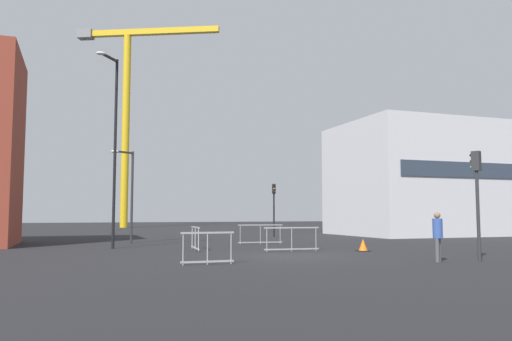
# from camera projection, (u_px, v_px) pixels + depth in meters

# --- Properties ---
(ground) EXTENTS (160.00, 160.00, 0.00)m
(ground) POSITION_uv_depth(u_px,v_px,m) (293.00, 256.00, 20.31)
(ground) COLOR black
(office_block) EXTENTS (11.80, 9.88, 8.67)m
(office_block) POSITION_uv_depth(u_px,v_px,m) (417.00, 180.00, 40.67)
(office_block) COLOR silver
(office_block) RESTS_ON ground
(construction_crane) EXTENTS (16.22, 8.40, 24.19)m
(construction_crane) POSITION_uv_depth(u_px,v_px,m) (129.00, 95.00, 61.73)
(construction_crane) COLOR gold
(construction_crane) RESTS_ON ground
(streetlamp_tall) EXTENTS (1.11, 1.35, 9.29)m
(streetlamp_tall) POSITION_uv_depth(u_px,v_px,m) (114.00, 139.00, 24.86)
(streetlamp_tall) COLOR black
(streetlamp_tall) RESTS_ON ground
(streetlamp_short) EXTENTS (1.34, 0.87, 5.24)m
(streetlamp_short) POSITION_uv_depth(u_px,v_px,m) (129.00, 187.00, 29.15)
(streetlamp_short) COLOR #2D2D30
(streetlamp_short) RESTS_ON ground
(traffic_light_corner) EXTENTS (0.30, 0.39, 3.80)m
(traffic_light_corner) POSITION_uv_depth(u_px,v_px,m) (274.00, 201.00, 36.80)
(traffic_light_corner) COLOR black
(traffic_light_corner) RESTS_ON ground
(traffic_light_median) EXTENTS (0.34, 0.39, 3.91)m
(traffic_light_median) POSITION_uv_depth(u_px,v_px,m) (477.00, 187.00, 18.22)
(traffic_light_median) COLOR #2D2D30
(traffic_light_median) RESTS_ON ground
(pedestrian_walking) EXTENTS (0.34, 0.34, 1.73)m
(pedestrian_walking) POSITION_uv_depth(u_px,v_px,m) (438.00, 233.00, 17.94)
(pedestrian_walking) COLOR #4C4C51
(pedestrian_walking) RESTS_ON ground
(safety_barrier_right_run) EXTENTS (0.23, 2.21, 1.08)m
(safety_barrier_right_run) POSITION_uv_depth(u_px,v_px,m) (195.00, 238.00, 23.50)
(safety_barrier_right_run) COLOR #B2B5BA
(safety_barrier_right_run) RESTS_ON ground
(safety_barrier_left_run) EXTENTS (1.81, 0.07, 1.08)m
(safety_barrier_left_run) POSITION_uv_depth(u_px,v_px,m) (207.00, 248.00, 16.96)
(safety_barrier_left_run) COLOR #9EA0A5
(safety_barrier_left_run) RESTS_ON ground
(safety_barrier_mid_span) EXTENTS (2.57, 0.26, 1.08)m
(safety_barrier_mid_span) POSITION_uv_depth(u_px,v_px,m) (292.00, 239.00, 22.85)
(safety_barrier_mid_span) COLOR gray
(safety_barrier_mid_span) RESTS_ON ground
(safety_barrier_front) EXTENTS (2.52, 0.29, 1.08)m
(safety_barrier_front) POSITION_uv_depth(u_px,v_px,m) (260.00, 234.00, 28.21)
(safety_barrier_front) COLOR gray
(safety_barrier_front) RESTS_ON ground
(traffic_cone_striped) EXTENTS (0.54, 0.54, 0.55)m
(traffic_cone_striped) POSITION_uv_depth(u_px,v_px,m) (363.00, 245.00, 22.98)
(traffic_cone_striped) COLOR black
(traffic_cone_striped) RESTS_ON ground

